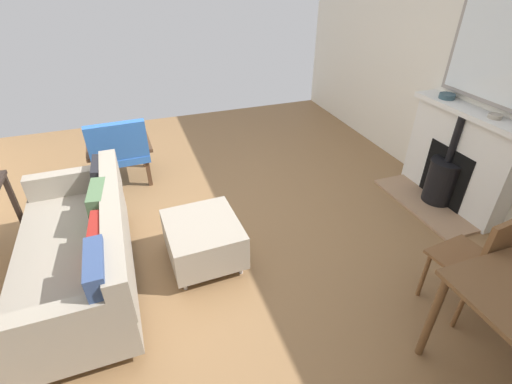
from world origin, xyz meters
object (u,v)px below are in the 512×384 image
at_px(armchair_accent, 119,149).
at_px(dining_chair_near_fireplace, 482,258).
at_px(ottoman, 203,238).
at_px(fireplace, 454,163).
at_px(mantel_bowl_near, 447,96).
at_px(mantel_bowl_far, 495,116).
at_px(sofa, 83,251).

distance_m(armchair_accent, dining_chair_near_fireplace, 3.53).
bearing_deg(armchair_accent, ottoman, 110.09).
bearing_deg(fireplace, mantel_bowl_near, -94.05).
bearing_deg(mantel_bowl_far, fireplace, -83.77).
bearing_deg(armchair_accent, dining_chair_near_fireplace, 129.34).
xyz_separation_m(mantel_bowl_far, dining_chair_near_fireplace, (0.99, 0.99, -0.52)).
bearing_deg(fireplace, dining_chair_near_fireplace, 51.52).
distance_m(sofa, ottoman, 0.92).
bearing_deg(armchair_accent, sofa, 77.44).
xyz_separation_m(mantel_bowl_far, ottoman, (2.65, -0.17, -0.79)).
height_order(mantel_bowl_near, mantel_bowl_far, mantel_bowl_near).
xyz_separation_m(armchair_accent, dining_chair_near_fireplace, (-2.24, 2.73, 0.08)).
bearing_deg(ottoman, armchair_accent, -69.91).
height_order(ottoman, armchair_accent, armchair_accent).
bearing_deg(ottoman, dining_chair_near_fireplace, 145.11).
relative_size(mantel_bowl_far, dining_chair_near_fireplace, 0.13).
xyz_separation_m(fireplace, sofa, (3.54, 0.01, -0.11)).
bearing_deg(fireplace, armchair_accent, -25.27).
bearing_deg(armchair_accent, mantel_bowl_near, 160.15).
distance_m(mantel_bowl_far, ottoman, 2.77).
bearing_deg(mantel_bowl_near, armchair_accent, -19.85).
xyz_separation_m(mantel_bowl_near, armchair_accent, (3.23, -1.16, -0.61)).
height_order(sofa, armchair_accent, armchair_accent).
relative_size(ottoman, dining_chair_near_fireplace, 0.75).
bearing_deg(dining_chair_near_fireplace, mantel_bowl_far, -134.99).
bearing_deg(sofa, fireplace, -179.82).
distance_m(mantel_bowl_near, mantel_bowl_far, 0.57).
xyz_separation_m(mantel_bowl_near, dining_chair_near_fireplace, (0.99, 1.56, -0.52)).
distance_m(mantel_bowl_near, dining_chair_near_fireplace, 1.92).
distance_m(ottoman, armchair_accent, 1.68).
bearing_deg(sofa, mantel_bowl_near, -174.27).
height_order(mantel_bowl_near, armchair_accent, mantel_bowl_near).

